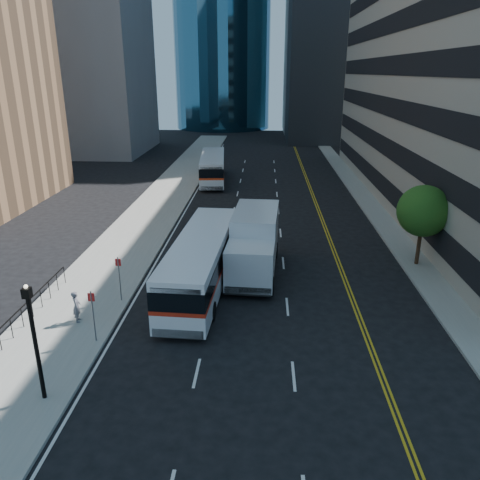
{
  "coord_description": "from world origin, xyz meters",
  "views": [
    {
      "loc": [
        -0.87,
        -20.19,
        11.76
      ],
      "look_at": [
        -2.14,
        4.52,
        2.8
      ],
      "focal_mm": 35.0,
      "sensor_mm": 36.0,
      "label": 1
    }
  ],
  "objects": [
    {
      "name": "ground",
      "position": [
        0.0,
        0.0,
        0.0
      ],
      "size": [
        160.0,
        160.0,
        0.0
      ],
      "primitive_type": "plane",
      "color": "black",
      "rests_on": "ground"
    },
    {
      "name": "sidewalk_west",
      "position": [
        -10.5,
        25.0,
        0.07
      ],
      "size": [
        5.0,
        90.0,
        0.15
      ],
      "primitive_type": "cube",
      "color": "gray",
      "rests_on": "ground"
    },
    {
      "name": "sidewalk_east",
      "position": [
        9.0,
        25.0,
        0.07
      ],
      "size": [
        2.0,
        90.0,
        0.15
      ],
      "primitive_type": "cube",
      "color": "gray",
      "rests_on": "ground"
    },
    {
      "name": "midrise_west",
      "position": [
        -28.0,
        52.0,
        17.5
      ],
      "size": [
        18.0,
        18.0,
        35.0
      ],
      "primitive_type": "cube",
      "color": "gray",
      "rests_on": "ground"
    },
    {
      "name": "street_tree",
      "position": [
        9.0,
        8.0,
        3.64
      ],
      "size": [
        3.2,
        3.2,
        5.1
      ],
      "color": "#332114",
      "rests_on": "sidewalk_east"
    },
    {
      "name": "lamp_post",
      "position": [
        -9.0,
        -6.0,
        2.72
      ],
      "size": [
        0.28,
        0.28,
        4.56
      ],
      "color": "black",
      "rests_on": "sidewalk_west"
    },
    {
      "name": "bus_front",
      "position": [
        -4.3,
        4.01,
        1.68
      ],
      "size": [
        3.27,
        12.07,
        3.08
      ],
      "rotation": [
        0.0,
        0.0,
        -0.06
      ],
      "color": "white",
      "rests_on": "ground"
    },
    {
      "name": "bus_rear",
      "position": [
        -6.6,
        31.71,
        1.62
      ],
      "size": [
        3.42,
        11.66,
        2.97
      ],
      "rotation": [
        0.0,
        0.0,
        0.08
      ],
      "color": "silver",
      "rests_on": "ground"
    },
    {
      "name": "box_truck",
      "position": [
        -1.37,
        6.44,
        1.94
      ],
      "size": [
        3.12,
        7.85,
        3.68
      ],
      "rotation": [
        0.0,
        0.0,
        -0.06
      ],
      "color": "silver",
      "rests_on": "ground"
    },
    {
      "name": "pedestrian",
      "position": [
        -9.88,
        -0.31,
        0.95
      ],
      "size": [
        0.55,
        0.68,
        1.6
      ],
      "primitive_type": "imported",
      "rotation": [
        0.0,
        0.0,
        1.89
      ],
      "color": "#595960",
      "rests_on": "sidewalk_west"
    }
  ]
}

